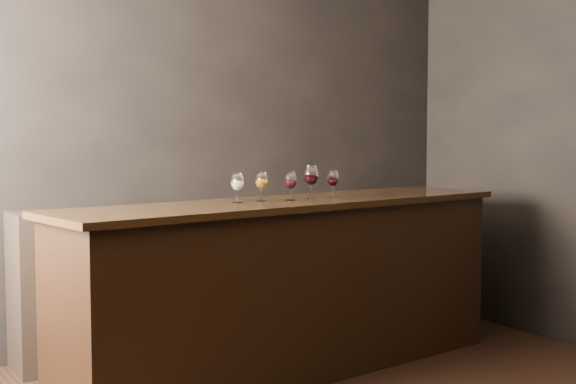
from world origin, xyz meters
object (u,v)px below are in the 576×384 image
glass_white (237,183)px  glass_red_a (290,181)px  back_bar_shelf (216,274)px  bar_counter (290,290)px  glass_amber (262,181)px  glass_red_c (333,179)px  glass_red_b (311,176)px

glass_white → glass_red_a: bearing=-2.6°
back_bar_shelf → glass_white: size_ratio=15.70×
glass_white → glass_red_a: size_ratio=1.01×
back_bar_shelf → glass_red_a: glass_red_a is taller
bar_counter → glass_red_a: bearing=-127.9°
glass_amber → glass_red_a: (0.18, -0.04, -0.00)m
back_bar_shelf → glass_amber: size_ratio=15.58×
glass_red_c → glass_red_a: bearing=-173.5°
glass_red_b → glass_red_a: bearing=-176.0°
bar_counter → glass_white: bearing=171.8°
glass_amber → back_bar_shelf: bearing=82.4°
glass_red_c → bar_counter: bearing=-175.8°
bar_counter → glass_red_c: 0.76m
back_bar_shelf → glass_amber: glass_amber is taller
bar_counter → glass_red_a: (-0.01, -0.01, 0.69)m
glass_red_b → glass_red_c: 0.19m
glass_white → glass_red_c: glass_white is taller
back_bar_shelf → glass_red_b: size_ratio=13.04×
glass_white → glass_red_c: 0.71m
glass_amber → glass_red_b: bearing=-4.2°
glass_white → glass_red_a: glass_white is taller
glass_amber → glass_red_b: (0.34, -0.03, 0.02)m
bar_counter → glass_white: size_ratio=16.80×
glass_red_a → glass_red_b: size_ratio=0.82×
bar_counter → glass_amber: bearing=165.6°
glass_red_a → glass_amber: bearing=168.8°
glass_red_c → glass_white: bearing=-178.1°
glass_red_a → glass_red_b: bearing=4.0°
glass_amber → glass_white: bearing=-173.5°
bar_counter → glass_white: (-0.37, 0.00, 0.69)m
glass_amber → glass_red_a: glass_amber is taller
back_bar_shelf → glass_red_c: glass_red_c is taller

